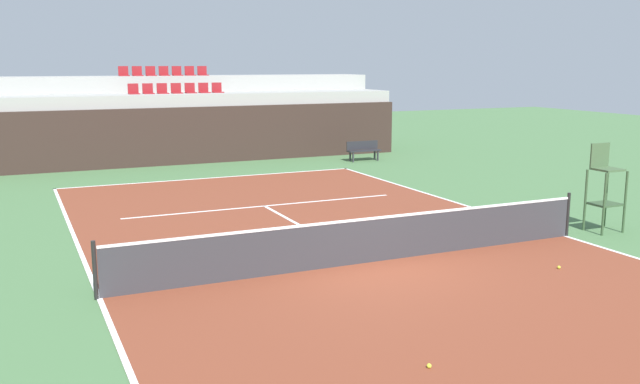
{
  "coord_description": "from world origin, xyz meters",
  "views": [
    {
      "loc": [
        -6.7,
        -12.29,
        4.15
      ],
      "look_at": [
        -0.2,
        2.0,
        1.2
      ],
      "focal_mm": 38.52,
      "sensor_mm": 36.0,
      "label": 1
    }
  ],
  "objects_px": {
    "umpire_chair": "(605,185)",
    "tennis_ball_1": "(429,366)",
    "player_bench": "(363,149)",
    "tennis_net": "(368,240)",
    "tennis_ball_0": "(559,267)"
  },
  "relations": [
    {
      "from": "tennis_ball_0",
      "to": "tennis_ball_1",
      "type": "xyz_separation_m",
      "value": [
        -5.01,
        -2.83,
        0.0
      ]
    },
    {
      "from": "umpire_chair",
      "to": "tennis_ball_0",
      "type": "relative_size",
      "value": 33.33
    },
    {
      "from": "tennis_ball_1",
      "to": "tennis_ball_0",
      "type": "bearing_deg",
      "value": 29.47
    },
    {
      "from": "tennis_ball_0",
      "to": "tennis_ball_1",
      "type": "bearing_deg",
      "value": -150.53
    },
    {
      "from": "umpire_chair",
      "to": "tennis_net",
      "type": "bearing_deg",
      "value": -179.52
    },
    {
      "from": "umpire_chair",
      "to": "player_bench",
      "type": "height_order",
      "value": "umpire_chair"
    },
    {
      "from": "player_bench",
      "to": "tennis_ball_0",
      "type": "height_order",
      "value": "player_bench"
    },
    {
      "from": "player_bench",
      "to": "tennis_ball_1",
      "type": "bearing_deg",
      "value": -115.47
    },
    {
      "from": "umpire_chair",
      "to": "tennis_ball_1",
      "type": "relative_size",
      "value": 33.33
    },
    {
      "from": "umpire_chair",
      "to": "tennis_ball_1",
      "type": "bearing_deg",
      "value": -149.57
    },
    {
      "from": "player_bench",
      "to": "tennis_ball_1",
      "type": "relative_size",
      "value": 22.73
    },
    {
      "from": "player_bench",
      "to": "tennis_ball_0",
      "type": "bearing_deg",
      "value": -103.67
    },
    {
      "from": "umpire_chair",
      "to": "tennis_ball_1",
      "type": "height_order",
      "value": "umpire_chair"
    },
    {
      "from": "tennis_net",
      "to": "tennis_ball_1",
      "type": "xyz_separation_m",
      "value": [
        -1.66,
        -4.86,
        -0.47
      ]
    },
    {
      "from": "player_bench",
      "to": "tennis_ball_1",
      "type": "distance_m",
      "value": 20.55
    }
  ]
}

